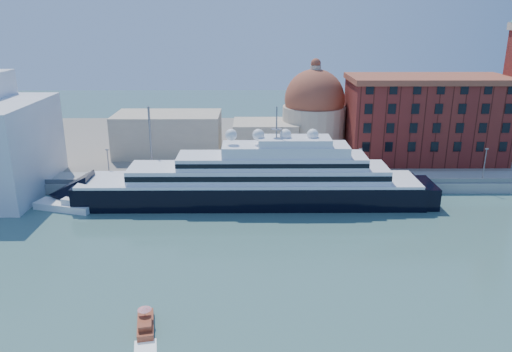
{
  "coord_description": "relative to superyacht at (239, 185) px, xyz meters",
  "views": [
    {
      "loc": [
        4.36,
        -83.0,
        41.12
      ],
      "look_at": [
        5.09,
        18.0,
        8.19
      ],
      "focal_mm": 35.0,
      "sensor_mm": 36.0,
      "label": 1
    }
  ],
  "objects": [
    {
      "name": "superyacht",
      "position": [
        0.0,
        0.0,
        0.0
      ],
      "size": [
        87.0,
        12.06,
        26.0
      ],
      "color": "black",
      "rests_on": "ground"
    },
    {
      "name": "service_barge",
      "position": [
        -38.02,
        -3.26,
        -3.62
      ],
      "size": [
        14.08,
        7.99,
        3.01
      ],
      "rotation": [
        0.0,
        0.0,
        -0.28
      ],
      "color": "white",
      "rests_on": "ground"
    },
    {
      "name": "water_taxi",
      "position": [
        -11.66,
        -47.31,
        -3.74
      ],
      "size": [
        3.39,
        6.85,
        3.11
      ],
      "rotation": [
        0.0,
        0.0,
        0.19
      ],
      "color": "maroon",
      "rests_on": "ground"
    },
    {
      "name": "ground",
      "position": [
        -1.29,
        -23.0,
        -4.49
      ],
      "size": [
        400.0,
        400.0,
        0.0
      ],
      "primitive_type": "plane",
      "color": "#3A6564",
      "rests_on": "ground"
    },
    {
      "name": "church",
      "position": [
        5.1,
        34.72,
        6.42
      ],
      "size": [
        66.0,
        18.0,
        25.5
      ],
      "color": "beige",
      "rests_on": "land"
    },
    {
      "name": "quay",
      "position": [
        -1.29,
        11.0,
        -3.24
      ],
      "size": [
        180.0,
        10.0,
        2.5
      ],
      "primitive_type": "cube",
      "color": "gray",
      "rests_on": "ground"
    },
    {
      "name": "lamp_posts",
      "position": [
        -13.96,
        9.27,
        5.35
      ],
      "size": [
        120.8,
        2.4,
        18.0
      ],
      "color": "slate",
      "rests_on": "quay"
    },
    {
      "name": "warehouse",
      "position": [
        50.71,
        29.0,
        9.3
      ],
      "size": [
        43.0,
        19.0,
        23.25
      ],
      "color": "maroon",
      "rests_on": "land"
    },
    {
      "name": "land",
      "position": [
        -1.29,
        52.0,
        -3.49
      ],
      "size": [
        260.0,
        72.0,
        2.0
      ],
      "primitive_type": "cube",
      "color": "slate",
      "rests_on": "ground"
    },
    {
      "name": "quay_fence",
      "position": [
        -1.29,
        6.5,
        -1.39
      ],
      "size": [
        180.0,
        0.1,
        1.2
      ],
      "primitive_type": "cube",
      "color": "slate",
      "rests_on": "quay"
    }
  ]
}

